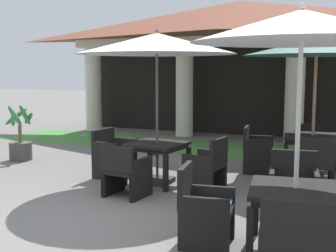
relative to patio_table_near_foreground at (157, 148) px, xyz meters
The scene contains 20 objects.
ground_plane 2.15m from the patio_table_near_foreground, 90.36° to the right, with size 60.00×60.00×0.00m, color slate.
background_pavilion 5.92m from the patio_table_near_foreground, 90.14° to the left, with size 10.59×3.18×3.79m.
lawn_strip 3.82m from the patio_table_near_foreground, 90.20° to the left, with size 12.39×2.22×0.01m, color #47843D.
patio_table_near_foreground is the anchor object (origin of this frame).
patio_umbrella_near_foreground 1.74m from the patio_table_near_foreground, 90.00° to the right, with size 2.66×2.66×2.60m.
patio_chair_near_foreground_west 0.95m from the patio_table_near_foreground, behind, with size 0.63×0.69×0.86m.
patio_chair_near_foreground_south 0.96m from the patio_table_near_foreground, 96.45° to the right, with size 0.65×0.62×0.81m.
patio_chair_near_foreground_east 0.96m from the patio_table_near_foreground, ahead, with size 0.60×0.66×0.86m.
patio_table_mid_left 3.30m from the patio_table_near_foreground, 39.19° to the right, with size 1.06×1.06×0.71m.
patio_umbrella_mid_left 3.73m from the patio_table_near_foreground, 39.19° to the right, with size 2.25×2.25×2.60m.
patio_chair_mid_left_west 2.75m from the patio_table_near_foreground, 54.37° to the right, with size 0.63×0.62×0.89m.
patio_chair_mid_left_north 2.67m from the patio_table_near_foreground, 25.05° to the right, with size 0.66×0.59×0.91m.
patio_chair_mid_left_south 4.07m from the patio_table_near_foreground, 48.43° to the right, with size 0.70×0.63×0.91m.
patio_table_mid_right 2.90m from the patio_table_near_foreground, 34.75° to the left, with size 1.13×1.13×0.75m.
patio_umbrella_mid_right 3.37m from the patio_table_near_foreground, 34.75° to the left, with size 2.63×2.63×2.55m.
patio_chair_mid_right_west 2.06m from the patio_table_near_foreground, 47.53° to the left, with size 0.60×0.66×0.87m.
patio_chair_mid_right_north 3.47m from the patio_table_near_foreground, 49.70° to the left, with size 0.64×0.61×0.81m.
patio_chair_mid_right_south 2.61m from the patio_table_near_foreground, 14.56° to the left, with size 0.65×0.57×0.88m.
potted_palm_left_edge 3.59m from the patio_table_near_foreground, 169.96° to the left, with size 0.71×0.62×1.23m.
terracotta_urn 2.59m from the patio_table_near_foreground, 116.90° to the left, with size 0.27×0.27×0.39m.
Camera 1 is at (3.13, -4.69, 1.94)m, focal length 47.38 mm.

